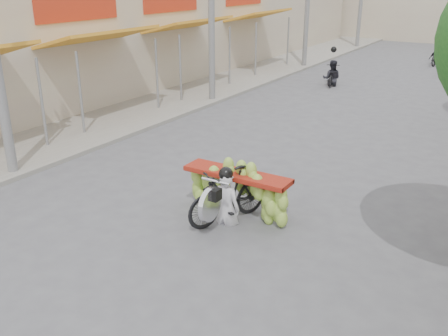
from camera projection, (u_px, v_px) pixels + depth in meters
ground at (76, 313)px, 7.27m from camera, size 120.00×120.00×0.00m
sidewalk_left at (218, 82)px, 22.58m from camera, size 4.00×60.00×0.12m
shophouse_row_left at (116, 12)px, 23.14m from camera, size 9.77×40.00×6.00m
banana_motorbike at (231, 188)px, 9.85m from camera, size 2.24×1.97×1.95m
bg_motorbike_a at (332, 68)px, 21.96m from camera, size 0.94×1.62×1.95m
bg_motorbike_c at (439, 51)px, 26.97m from camera, size 1.04×1.89×1.95m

